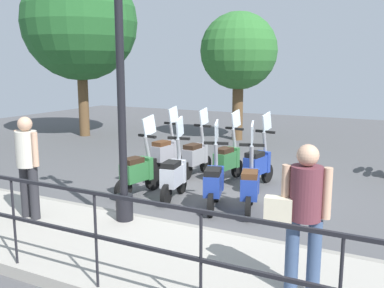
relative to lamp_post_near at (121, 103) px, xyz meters
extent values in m
plane|color=#4C4C4F|center=(2.40, -0.34, -1.95)|extent=(28.00, 28.00, 0.00)
cube|color=#A39E93|center=(-0.80, -0.34, -1.87)|extent=(2.20, 20.00, 0.15)
cube|color=gray|center=(0.25, -0.34, -1.87)|extent=(0.10, 20.00, 0.15)
cube|color=black|center=(-1.80, -0.34, -0.75)|extent=(0.04, 16.00, 0.04)
cube|color=black|center=(-1.80, -0.34, -1.22)|extent=(0.04, 16.00, 0.04)
cylinder|color=black|center=(-1.80, -2.18, -1.27)|extent=(0.03, 0.03, 1.05)
cylinder|color=black|center=(-1.80, -0.95, -1.27)|extent=(0.03, 0.03, 1.05)
cylinder|color=black|center=(-1.80, 0.28, -1.27)|extent=(0.03, 0.03, 1.05)
cylinder|color=black|center=(0.00, 0.00, -1.60)|extent=(0.26, 0.26, 0.40)
cylinder|color=black|center=(0.00, 0.00, 0.18)|extent=(0.12, 0.12, 3.96)
cylinder|color=#384C70|center=(-0.93, -3.04, -1.39)|extent=(0.14, 0.14, 0.82)
cylinder|color=#384C70|center=(-0.97, -2.83, -1.39)|extent=(0.14, 0.14, 0.82)
cylinder|color=brown|center=(-0.95, -2.93, -0.70)|extent=(0.37, 0.37, 0.55)
sphere|color=tan|center=(-0.95, -2.93, -0.32)|extent=(0.22, 0.22, 0.22)
cylinder|color=tan|center=(-0.92, -3.13, -0.69)|extent=(0.09, 0.09, 0.52)
cylinder|color=tan|center=(-0.98, -2.74, -0.69)|extent=(0.09, 0.09, 0.52)
cube|color=beige|center=(-1.04, -2.69, -0.88)|extent=(0.18, 0.30, 0.24)
cylinder|color=#28282D|center=(-0.58, 1.47, -1.39)|extent=(0.14, 0.14, 0.82)
cylinder|color=#28282D|center=(-0.60, 1.25, -1.39)|extent=(0.14, 0.14, 0.82)
cylinder|color=beige|center=(-0.59, 1.36, -0.70)|extent=(0.34, 0.34, 0.55)
sphere|color=tan|center=(-0.59, 1.36, -0.32)|extent=(0.22, 0.22, 0.22)
cylinder|color=tan|center=(-0.57, 1.56, -0.69)|extent=(0.09, 0.09, 0.52)
cylinder|color=tan|center=(-0.60, 1.16, -0.69)|extent=(0.09, 0.09, 0.52)
cylinder|color=brown|center=(6.67, 6.60, -0.72)|extent=(0.36, 0.36, 2.46)
sphere|color=#235B28|center=(6.67, 6.60, 2.00)|extent=(3.96, 3.96, 3.96)
cylinder|color=brown|center=(8.39, 1.40, -0.94)|extent=(0.36, 0.36, 2.02)
sphere|color=#2D6B2D|center=(8.39, 1.40, 1.02)|extent=(2.54, 2.54, 2.54)
cylinder|color=black|center=(2.02, -1.34, -1.75)|extent=(0.41, 0.19, 0.40)
cylinder|color=black|center=(1.23, -1.57, -1.75)|extent=(0.41, 0.19, 0.40)
cube|color=navy|center=(1.54, -1.48, -1.47)|extent=(0.65, 0.44, 0.36)
cube|color=navy|center=(1.82, -1.40, -1.45)|extent=(0.20, 0.32, 0.44)
cube|color=#4C2D19|center=(1.48, -1.50, -1.24)|extent=(0.46, 0.36, 0.10)
cylinder|color=gray|center=(1.88, -1.38, -1.09)|extent=(0.20, 0.12, 0.55)
cube|color=black|center=(1.88, -1.38, -0.82)|extent=(0.18, 0.44, 0.05)
cube|color=silver|center=(1.94, -1.36, -0.62)|extent=(0.38, 0.14, 0.42)
cylinder|color=black|center=(1.90, -0.71, -1.75)|extent=(0.41, 0.19, 0.40)
cylinder|color=black|center=(1.11, -0.95, -1.75)|extent=(0.41, 0.19, 0.40)
cube|color=navy|center=(1.42, -0.86, -1.47)|extent=(0.66, 0.45, 0.36)
cube|color=navy|center=(1.70, -0.77, -1.45)|extent=(0.20, 0.32, 0.44)
cube|color=black|center=(1.36, -0.88, -1.24)|extent=(0.46, 0.37, 0.10)
cylinder|color=gray|center=(1.76, -0.75, -1.09)|extent=(0.20, 0.12, 0.55)
cube|color=black|center=(1.76, -0.75, -0.82)|extent=(0.19, 0.44, 0.05)
cube|color=silver|center=(1.82, -0.73, -0.62)|extent=(0.38, 0.14, 0.42)
cylinder|color=black|center=(2.07, 0.12, -1.75)|extent=(0.41, 0.14, 0.40)
cylinder|color=black|center=(1.25, -0.01, -1.75)|extent=(0.41, 0.14, 0.40)
cube|color=#B7BCC6|center=(1.57, 0.04, -1.47)|extent=(0.64, 0.37, 0.36)
cube|color=#B7BCC6|center=(1.86, 0.09, -1.45)|extent=(0.16, 0.31, 0.44)
cube|color=black|center=(1.50, 0.03, -1.24)|extent=(0.44, 0.32, 0.10)
cylinder|color=gray|center=(1.92, 0.10, -1.09)|extent=(0.19, 0.10, 0.55)
cube|color=black|center=(1.92, 0.10, -0.82)|extent=(0.13, 0.44, 0.05)
cube|color=silver|center=(1.98, 0.11, -0.62)|extent=(0.39, 0.09, 0.42)
cylinder|color=black|center=(2.00, 0.74, -1.75)|extent=(0.41, 0.15, 0.40)
cylinder|color=black|center=(1.18, 0.89, -1.75)|extent=(0.41, 0.15, 0.40)
cube|color=#2D6B38|center=(1.51, 0.83, -1.47)|extent=(0.64, 0.38, 0.36)
cube|color=#2D6B38|center=(1.79, 0.78, -1.45)|extent=(0.17, 0.32, 0.44)
cube|color=black|center=(1.44, 0.85, -1.24)|extent=(0.44, 0.33, 0.10)
cylinder|color=gray|center=(1.85, 0.77, -1.09)|extent=(0.19, 0.10, 0.55)
cube|color=black|center=(1.85, 0.77, -0.82)|extent=(0.14, 0.44, 0.05)
cube|color=silver|center=(1.91, 0.76, -0.62)|extent=(0.39, 0.10, 0.42)
cylinder|color=black|center=(3.61, -1.15, -1.75)|extent=(0.41, 0.15, 0.40)
cylinder|color=black|center=(2.79, -1.00, -1.75)|extent=(0.41, 0.15, 0.40)
cube|color=navy|center=(3.12, -1.06, -1.47)|extent=(0.64, 0.38, 0.36)
cube|color=navy|center=(3.40, -1.11, -1.45)|extent=(0.17, 0.32, 0.44)
cube|color=black|center=(3.05, -1.04, -1.24)|extent=(0.44, 0.33, 0.10)
cylinder|color=gray|center=(3.46, -1.12, -1.09)|extent=(0.19, 0.10, 0.55)
cube|color=black|center=(3.46, -1.12, -0.82)|extent=(0.14, 0.44, 0.05)
cube|color=silver|center=(3.52, -1.13, -0.62)|extent=(0.39, 0.10, 0.42)
cylinder|color=black|center=(3.73, -0.41, -1.75)|extent=(0.41, 0.14, 0.40)
cylinder|color=black|center=(2.91, -0.28, -1.75)|extent=(0.41, 0.14, 0.40)
cube|color=#2D6B38|center=(3.24, -0.33, -1.47)|extent=(0.64, 0.37, 0.36)
cube|color=#2D6B38|center=(3.52, -0.37, -1.45)|extent=(0.17, 0.32, 0.44)
cube|color=black|center=(3.17, -0.32, -1.24)|extent=(0.44, 0.32, 0.10)
cylinder|color=gray|center=(3.58, -0.38, -1.09)|extent=(0.19, 0.10, 0.55)
cube|color=black|center=(3.58, -0.38, -0.82)|extent=(0.13, 0.44, 0.05)
cube|color=silver|center=(3.64, -0.39, -0.62)|extent=(0.39, 0.09, 0.42)
cylinder|color=black|center=(3.82, 0.42, -1.75)|extent=(0.41, 0.12, 0.40)
cylinder|color=black|center=(2.99, 0.51, -1.75)|extent=(0.41, 0.12, 0.40)
cube|color=gray|center=(3.32, 0.47, -1.47)|extent=(0.62, 0.34, 0.36)
cube|color=gray|center=(3.61, 0.44, -1.45)|extent=(0.15, 0.31, 0.44)
cube|color=black|center=(3.25, 0.48, -1.24)|extent=(0.42, 0.30, 0.10)
cylinder|color=gray|center=(3.67, 0.44, -1.09)|extent=(0.19, 0.09, 0.55)
cube|color=black|center=(3.67, 0.44, -0.82)|extent=(0.10, 0.44, 0.05)
cube|color=silver|center=(3.73, 0.43, -0.62)|extent=(0.39, 0.07, 0.42)
cylinder|color=black|center=(3.83, 1.24, -1.75)|extent=(0.41, 0.13, 0.40)
cylinder|color=black|center=(3.01, 1.34, -1.75)|extent=(0.41, 0.13, 0.40)
cube|color=gray|center=(3.34, 1.30, -1.47)|extent=(0.63, 0.35, 0.36)
cube|color=gray|center=(3.62, 1.26, -1.45)|extent=(0.16, 0.31, 0.44)
cube|color=#4C2D19|center=(3.27, 1.31, -1.24)|extent=(0.43, 0.31, 0.10)
cylinder|color=gray|center=(3.68, 1.26, -1.09)|extent=(0.19, 0.09, 0.55)
cube|color=black|center=(3.68, 1.26, -0.82)|extent=(0.11, 0.44, 0.05)
cube|color=silver|center=(3.74, 1.25, -0.62)|extent=(0.39, 0.08, 0.42)
camera|label=1|loc=(-5.12, -3.79, 0.55)|focal=40.00mm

